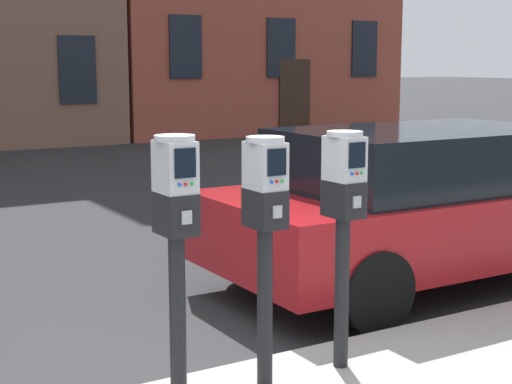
{
  "coord_description": "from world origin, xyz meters",
  "views": [
    {
      "loc": [
        -2.15,
        -3.84,
        2.0
      ],
      "look_at": [
        0.09,
        -0.08,
        1.27
      ],
      "focal_mm": 54.5,
      "sensor_mm": 36.0,
      "label": 1
    }
  ],
  "objects_px": {
    "parking_meter_near_kerb": "(176,222)",
    "parked_car_dark_hatchback": "(439,201)",
    "parking_meter_twin_adjacent": "(265,216)",
    "parking_meter_end_of_row": "(344,207)"
  },
  "relations": [
    {
      "from": "parking_meter_near_kerb",
      "to": "parked_car_dark_hatchback",
      "type": "bearing_deg",
      "value": 112.83
    },
    {
      "from": "parking_meter_twin_adjacent",
      "to": "parking_meter_end_of_row",
      "type": "xyz_separation_m",
      "value": [
        0.55,
        0.0,
        0.0
      ]
    },
    {
      "from": "parking_meter_twin_adjacent",
      "to": "parking_meter_end_of_row",
      "type": "distance_m",
      "value": 0.55
    },
    {
      "from": "parking_meter_near_kerb",
      "to": "parking_meter_twin_adjacent",
      "type": "xyz_separation_m",
      "value": [
        0.55,
        -0.0,
        -0.02
      ]
    },
    {
      "from": "parking_meter_twin_adjacent",
      "to": "parking_meter_end_of_row",
      "type": "relative_size",
      "value": 1.0
    },
    {
      "from": "parking_meter_twin_adjacent",
      "to": "parked_car_dark_hatchback",
      "type": "distance_m",
      "value": 3.2
    },
    {
      "from": "parking_meter_near_kerb",
      "to": "parked_car_dark_hatchback",
      "type": "height_order",
      "value": "parking_meter_near_kerb"
    },
    {
      "from": "parking_meter_end_of_row",
      "to": "parked_car_dark_hatchback",
      "type": "bearing_deg",
      "value": 122.49
    },
    {
      "from": "parking_meter_near_kerb",
      "to": "parking_meter_end_of_row",
      "type": "distance_m",
      "value": 1.1
    },
    {
      "from": "parked_car_dark_hatchback",
      "to": "parking_meter_twin_adjacent",
      "type": "bearing_deg",
      "value": -151.92
    }
  ]
}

